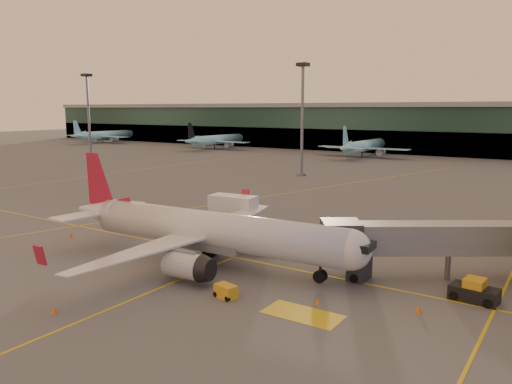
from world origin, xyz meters
The scene contains 16 objects.
ground centered at (0.00, 0.00, 0.00)m, with size 600.00×600.00×0.00m, color #4C4F54.
taxi_markings centered at (-7.32, 44.49, 0.01)m, with size 100.12×173.00×0.01m.
terminal centered at (0.00, 141.79, 8.76)m, with size 400.00×20.00×17.60m.
mast_west_far centered at (-90.00, 62.00, 14.86)m, with size 2.40×2.40×25.60m.
mast_west_near centered at (-20.00, 66.00, 14.86)m, with size 2.40×2.40×25.60m.
distant_aircraft_row centered at (10.83, 118.00, 0.00)m, with size 350.00×34.00×13.00m.
main_airplane centered at (3.77, 1.66, 3.42)m, with size 34.84×31.40×10.51m.
jet_bridge centered at (26.35, 10.92, 3.65)m, with size 21.52×15.65×5.41m.
catering_truck centered at (-1.66, 14.08, 2.62)m, with size 6.17×3.17×4.62m.
gpu_cart centered at (11.13, -4.57, 0.55)m, with size 2.13×1.55×1.12m.
pushback_tug centered at (28.29, 5.99, 0.77)m, with size 3.86×2.36×1.89m.
cone_nose centered at (25.23, 1.15, 0.30)m, with size 0.48×0.48×0.61m.
cone_tail centered at (-16.29, 0.71, 0.30)m, with size 0.49×0.49×0.63m.
cone_wing_right centered at (2.25, -14.37, 0.27)m, with size 0.44×0.44×0.56m.
cone_wing_left centered at (2.64, 20.02, 0.26)m, with size 0.42×0.42×0.54m.
cone_fwd centered at (18.04, -1.53, 0.24)m, with size 0.40×0.40×0.50m.
Camera 1 is at (34.79, -35.74, 15.37)m, focal length 35.00 mm.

